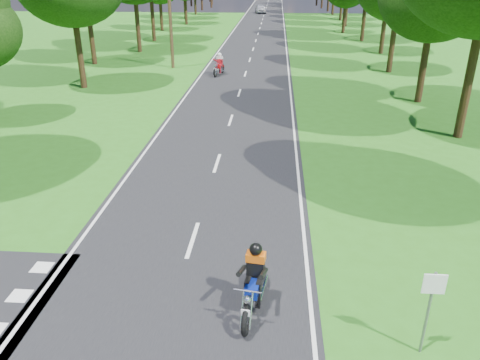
{
  "coord_description": "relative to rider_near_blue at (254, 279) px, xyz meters",
  "views": [
    {
      "loc": [
        2.29,
        -9.72,
        7.34
      ],
      "look_at": [
        1.25,
        4.0,
        1.1
      ],
      "focal_mm": 35.0,
      "sensor_mm": 36.0,
      "label": 1
    }
  ],
  "objects": [
    {
      "name": "ground",
      "position": [
        -1.94,
        0.92,
        -0.85
      ],
      "size": [
        160.0,
        160.0,
        0.0
      ],
      "primitive_type": "plane",
      "color": "#266316",
      "rests_on": "ground"
    },
    {
      "name": "road_markings",
      "position": [
        -2.08,
        49.05,
        -0.83
      ],
      "size": [
        7.4,
        140.0,
        0.01
      ],
      "color": "silver",
      "rests_on": "main_road"
    },
    {
      "name": "road_sign",
      "position": [
        3.56,
        -1.09,
        0.49
      ],
      "size": [
        0.45,
        0.07,
        2.0
      ],
      "color": "slate",
      "rests_on": "ground"
    },
    {
      "name": "telegraph_pole",
      "position": [
        -7.94,
        28.92,
        3.22
      ],
      "size": [
        1.2,
        0.26,
        8.0
      ],
      "color": "#382616",
      "rests_on": "ground"
    },
    {
      "name": "distant_car",
      "position": [
        -2.69,
        80.19,
        -0.09
      ],
      "size": [
        2.19,
        4.49,
        1.48
      ],
      "primitive_type": "imported",
      "rotation": [
        0.0,
        0.0,
        0.1
      ],
      "color": "#ADAFB4",
      "rests_on": "main_road"
    },
    {
      "name": "rider_near_blue",
      "position": [
        0.0,
        0.0,
        0.0
      ],
      "size": [
        0.93,
        2.06,
        1.66
      ],
      "primitive_type": null,
      "rotation": [
        0.0,
        0.0,
        -0.14
      ],
      "color": "#0D2496",
      "rests_on": "main_road"
    },
    {
      "name": "rider_far_red",
      "position": [
        -3.89,
        26.3,
        -0.02
      ],
      "size": [
        1.05,
        2.04,
        1.62
      ],
      "primitive_type": null,
      "rotation": [
        0.0,
        0.0,
        -0.22
      ],
      "color": "#AF0D0D",
      "rests_on": "main_road"
    },
    {
      "name": "main_road",
      "position": [
        -1.94,
        50.92,
        -0.84
      ],
      "size": [
        7.0,
        140.0,
        0.02
      ],
      "primitive_type": "cube",
      "color": "black",
      "rests_on": "ground"
    }
  ]
}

